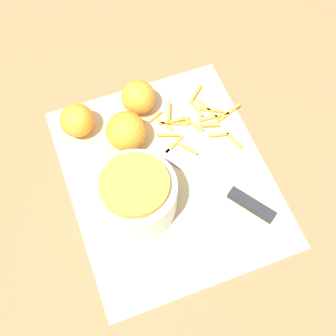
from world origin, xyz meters
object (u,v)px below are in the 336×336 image
at_px(bowl_speckled, 136,194).
at_px(orange_back, 137,98).
at_px(orange_left, 77,120).
at_px(orange_right, 126,131).
at_px(knife, 235,195).

distance_m(bowl_speckled, orange_back, 0.21).
relative_size(orange_left, orange_right, 0.86).
bearing_deg(orange_right, orange_left, 52.93).
distance_m(bowl_speckled, orange_right, 0.13).
height_order(bowl_speckled, orange_right, bowl_speckled).
xyz_separation_m(orange_left, orange_back, (0.01, -0.13, 0.00)).
bearing_deg(orange_left, orange_back, -85.65).
xyz_separation_m(bowl_speckled, orange_right, (0.13, -0.03, -0.00)).
bearing_deg(bowl_speckled, orange_right, -10.81).
bearing_deg(knife, orange_right, 5.38).
bearing_deg(orange_back, orange_left, 94.35).
distance_m(bowl_speckled, knife, 0.18).
bearing_deg(orange_back, bowl_speckled, 160.83).
height_order(bowl_speckled, orange_left, bowl_speckled).
relative_size(knife, orange_left, 3.36).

